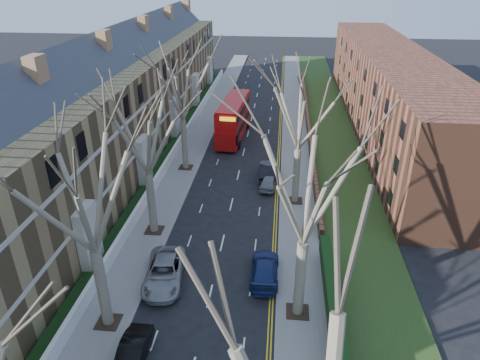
# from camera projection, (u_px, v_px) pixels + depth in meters

# --- Properties ---
(pavement_left) EXTENTS (3.00, 102.00, 0.12)m
(pavement_left) POSITION_uv_depth(u_px,v_px,m) (202.00, 132.00, 55.16)
(pavement_left) COLOR slate
(pavement_left) RESTS_ON ground
(pavement_right) EXTENTS (3.00, 102.00, 0.12)m
(pavement_right) POSITION_uv_depth(u_px,v_px,m) (295.00, 135.00, 54.08)
(pavement_right) COLOR slate
(pavement_right) RESTS_ON ground
(terrace_left) EXTENTS (9.70, 78.00, 13.60)m
(terrace_left) POSITION_uv_depth(u_px,v_px,m) (117.00, 107.00, 46.27)
(terrace_left) COLOR olive
(terrace_left) RESTS_ON ground
(flats_right) EXTENTS (13.97, 54.00, 10.00)m
(flats_right) POSITION_uv_depth(u_px,v_px,m) (388.00, 91.00, 54.36)
(flats_right) COLOR brown
(flats_right) RESTS_ON ground
(front_wall_left) EXTENTS (0.30, 78.00, 1.00)m
(front_wall_left) POSITION_uv_depth(u_px,v_px,m) (174.00, 151.00, 47.96)
(front_wall_left) COLOR white
(front_wall_left) RESTS_ON ground
(grass_verge_right) EXTENTS (6.00, 102.00, 0.06)m
(grass_verge_right) POSITION_uv_depth(u_px,v_px,m) (331.00, 135.00, 53.64)
(grass_verge_right) COLOR #253E16
(grass_verge_right) RESTS_ON ground
(tree_left_mid) EXTENTS (10.50, 10.50, 14.71)m
(tree_left_mid) POSITION_uv_depth(u_px,v_px,m) (82.00, 184.00, 21.57)
(tree_left_mid) COLOR #6C5F4D
(tree_left_mid) RESTS_ON ground
(tree_left_far) EXTENTS (10.15, 10.15, 14.22)m
(tree_left_far) POSITION_uv_depth(u_px,v_px,m) (143.00, 124.00, 30.57)
(tree_left_far) COLOR #6C5F4D
(tree_left_far) RESTS_ON ground
(tree_left_dist) EXTENTS (10.50, 10.50, 14.71)m
(tree_left_dist) POSITION_uv_depth(u_px,v_px,m) (180.00, 79.00, 41.06)
(tree_left_dist) COLOR #6C5F4D
(tree_left_dist) RESTS_ON ground
(tree_right_mid) EXTENTS (10.50, 10.50, 14.71)m
(tree_right_mid) POSITION_uv_depth(u_px,v_px,m) (308.00, 176.00, 22.32)
(tree_right_mid) COLOR #6C5F4D
(tree_right_mid) RESTS_ON ground
(tree_right_far) EXTENTS (10.15, 10.15, 14.22)m
(tree_right_far) POSITION_uv_depth(u_px,v_px,m) (301.00, 104.00, 34.87)
(tree_right_far) COLOR #6C5F4D
(tree_right_far) RESTS_ON ground
(double_decker_bus) EXTENTS (3.31, 11.21, 4.63)m
(double_decker_bus) POSITION_uv_depth(u_px,v_px,m) (233.00, 120.00, 52.53)
(double_decker_bus) COLOR #AE0D0C
(double_decker_bus) RESTS_ON ground
(car_left_mid) EXTENTS (1.39, 3.96, 1.31)m
(car_left_mid) POSITION_uv_depth(u_px,v_px,m) (132.00, 354.00, 23.09)
(car_left_mid) COLOR black
(car_left_mid) RESTS_ON ground
(car_left_far) EXTENTS (3.11, 5.69, 1.51)m
(car_left_far) POSITION_uv_depth(u_px,v_px,m) (164.00, 272.00, 29.02)
(car_left_far) COLOR gray
(car_left_far) RESTS_ON ground
(car_right_near) EXTENTS (1.98, 4.74, 1.37)m
(car_right_near) POSITION_uv_depth(u_px,v_px,m) (265.00, 269.00, 29.41)
(car_right_near) COLOR navy
(car_right_near) RESTS_ON ground
(car_right_mid) EXTENTS (1.99, 3.92, 1.28)m
(car_right_mid) POSITION_uv_depth(u_px,v_px,m) (269.00, 181.00, 41.30)
(car_right_mid) COLOR gray
(car_right_mid) RESTS_ON ground
(car_right_far) EXTENTS (1.79, 4.80, 1.57)m
(car_right_far) POSITION_uv_depth(u_px,v_px,m) (268.00, 171.00, 43.12)
(car_right_far) COLOR black
(car_right_far) RESTS_ON ground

